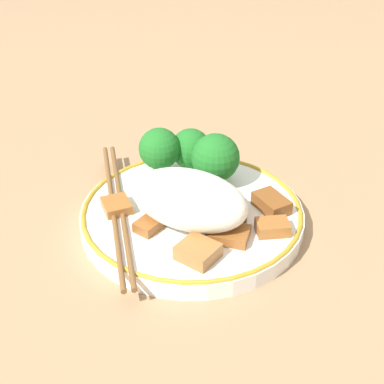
% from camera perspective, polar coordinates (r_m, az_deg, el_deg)
% --- Properties ---
extents(ground_plane, '(3.00, 3.00, 0.00)m').
position_cam_1_polar(ground_plane, '(0.53, -0.00, -3.31)').
color(ground_plane, '#9E7A56').
extents(plate, '(0.22, 0.22, 0.02)m').
position_cam_1_polar(plate, '(0.53, -0.00, -2.41)').
color(plate, white).
rests_on(plate, ground_plane).
extents(rice_mound, '(0.11, 0.07, 0.05)m').
position_cam_1_polar(rice_mound, '(0.49, -0.30, -0.80)').
color(rice_mound, white).
rests_on(rice_mound, plate).
extents(broccoli_back_left, '(0.05, 0.05, 0.06)m').
position_cam_1_polar(broccoli_back_left, '(0.55, 2.39, 3.63)').
color(broccoli_back_left, '#7FB756').
rests_on(broccoli_back_left, plate).
extents(broccoli_back_center, '(0.04, 0.04, 0.05)m').
position_cam_1_polar(broccoli_back_center, '(0.57, -0.13, 4.59)').
color(broccoli_back_center, '#7FB756').
rests_on(broccoli_back_center, plate).
extents(broccoli_back_right, '(0.04, 0.04, 0.06)m').
position_cam_1_polar(broccoli_back_right, '(0.56, -3.48, 4.51)').
color(broccoli_back_right, '#7FB756').
rests_on(broccoli_back_right, plate).
extents(meat_near_front, '(0.04, 0.04, 0.01)m').
position_cam_1_polar(meat_near_front, '(0.53, -8.07, -1.45)').
color(meat_near_front, '#995B28').
rests_on(meat_near_front, plate).
extents(meat_near_left, '(0.04, 0.03, 0.01)m').
position_cam_1_polar(meat_near_left, '(0.46, 0.63, -6.37)').
color(meat_near_left, '#9E6633').
rests_on(meat_near_left, plate).
extents(meat_near_right, '(0.04, 0.03, 0.01)m').
position_cam_1_polar(meat_near_right, '(0.48, 4.05, -4.52)').
color(meat_near_right, brown).
rests_on(meat_near_right, plate).
extents(meat_near_back, '(0.02, 0.03, 0.01)m').
position_cam_1_polar(meat_near_back, '(0.50, -4.43, -3.40)').
color(meat_near_back, brown).
rests_on(meat_near_back, plate).
extents(meat_on_rice_edge, '(0.03, 0.03, 0.01)m').
position_cam_1_polar(meat_on_rice_edge, '(0.51, 4.83, -1.96)').
color(meat_on_rice_edge, brown).
rests_on(meat_on_rice_edge, plate).
extents(meat_mid_left, '(0.04, 0.04, 0.01)m').
position_cam_1_polar(meat_mid_left, '(0.53, 8.47, -1.19)').
color(meat_mid_left, brown).
rests_on(meat_mid_left, plate).
extents(meat_mid_right, '(0.04, 0.03, 0.01)m').
position_cam_1_polar(meat_mid_right, '(0.50, 8.62, -3.67)').
color(meat_mid_right, '#995B28').
rests_on(meat_mid_right, plate).
extents(chopsticks, '(0.16, 0.20, 0.01)m').
position_cam_1_polar(chopsticks, '(0.53, -8.01, -1.54)').
color(chopsticks, brown).
rests_on(chopsticks, plate).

